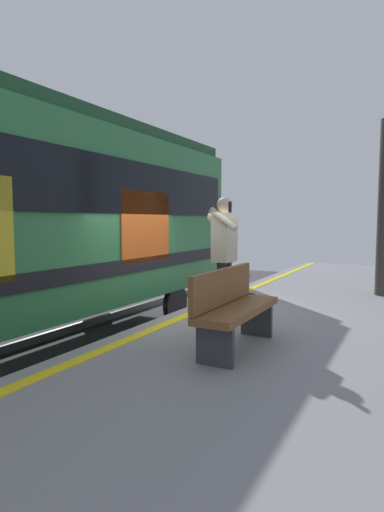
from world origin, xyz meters
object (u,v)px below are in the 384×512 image
object	(u,v)px
train_carriage	(6,211)
bench	(233,306)
passenger	(224,249)
handbag	(245,306)

from	to	relation	value
train_carriage	bench	bearing A→B (deg)	88.05
passenger	handbag	distance (m)	1.00
handbag	bench	size ratio (longest dim) A/B	0.23
train_carriage	passenger	xyz separation A→B (m)	(-0.99, 3.30, -0.54)
train_carriage	passenger	world-z (taller)	train_carriage
bench	train_carriage	bearing A→B (deg)	-91.95
train_carriage	bench	size ratio (longest dim) A/B	6.55
handbag	passenger	bearing A→B (deg)	-22.83
handbag	bench	world-z (taller)	bench
bench	handbag	bearing A→B (deg)	-164.05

